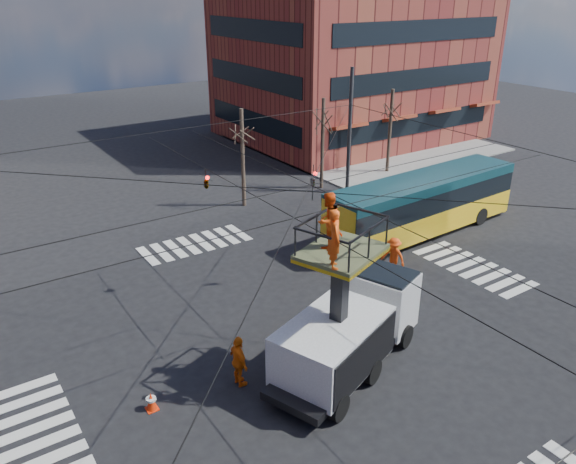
{
  "coord_description": "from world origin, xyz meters",
  "views": [
    {
      "loc": [
        -10.94,
        -15.09,
        12.54
      ],
      "look_at": [
        0.97,
        2.62,
        3.14
      ],
      "focal_mm": 35.0,
      "sensor_mm": 36.0,
      "label": 1
    }
  ],
  "objects_px": {
    "flagger": "(393,257)",
    "worker_ground": "(239,361)",
    "utility_truck": "(350,313)",
    "city_bus": "(423,203)",
    "traffic_cone": "(151,401)"
  },
  "relations": [
    {
      "from": "traffic_cone",
      "to": "worker_ground",
      "type": "height_order",
      "value": "worker_ground"
    },
    {
      "from": "flagger",
      "to": "worker_ground",
      "type": "bearing_deg",
      "value": -90.02
    },
    {
      "from": "utility_truck",
      "to": "flagger",
      "type": "relative_size",
      "value": 3.91
    },
    {
      "from": "traffic_cone",
      "to": "worker_ground",
      "type": "relative_size",
      "value": 0.34
    },
    {
      "from": "traffic_cone",
      "to": "city_bus",
      "type": "bearing_deg",
      "value": 16.48
    },
    {
      "from": "city_bus",
      "to": "worker_ground",
      "type": "relative_size",
      "value": 6.52
    },
    {
      "from": "utility_truck",
      "to": "city_bus",
      "type": "relative_size",
      "value": 0.6
    },
    {
      "from": "utility_truck",
      "to": "flagger",
      "type": "xyz_separation_m",
      "value": [
        6.12,
        4.15,
        -1.21
      ]
    },
    {
      "from": "traffic_cone",
      "to": "flagger",
      "type": "height_order",
      "value": "flagger"
    },
    {
      "from": "worker_ground",
      "to": "flagger",
      "type": "distance_m",
      "value": 10.34
    },
    {
      "from": "flagger",
      "to": "utility_truck",
      "type": "bearing_deg",
      "value": -72.56
    },
    {
      "from": "city_bus",
      "to": "flagger",
      "type": "relative_size",
      "value": 6.56
    },
    {
      "from": "worker_ground",
      "to": "flagger",
      "type": "xyz_separation_m",
      "value": [
        9.91,
        2.96,
        -0.01
      ]
    },
    {
      "from": "city_bus",
      "to": "flagger",
      "type": "height_order",
      "value": "city_bus"
    },
    {
      "from": "city_bus",
      "to": "traffic_cone",
      "type": "xyz_separation_m",
      "value": [
        -17.58,
        -5.2,
        -1.41
      ]
    }
  ]
}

